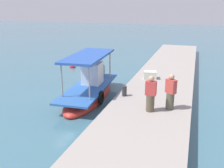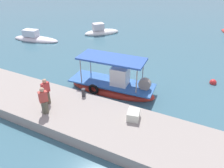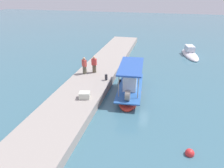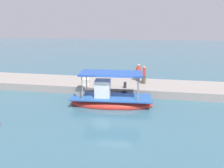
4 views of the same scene
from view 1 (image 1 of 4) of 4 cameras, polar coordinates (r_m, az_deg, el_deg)
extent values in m
plane|color=#3E697A|center=(14.42, -7.10, -3.48)|extent=(120.00, 120.00, 0.00)
cube|color=#9C938B|center=(13.15, 9.42, -4.15)|extent=(36.00, 3.74, 0.66)
ellipsoid|color=red|center=(14.58, -5.13, -2.67)|extent=(6.27, 2.33, 0.94)
cube|color=#2D5FA8|center=(14.41, -5.18, -0.72)|extent=(6.03, 2.31, 0.10)
cube|color=white|center=(14.79, -4.47, 2.28)|extent=(1.17, 1.11, 1.34)
cylinder|color=gray|center=(16.20, -5.38, 4.44)|extent=(0.07, 0.07, 1.80)
cylinder|color=gray|center=(15.79, -0.46, 4.18)|extent=(0.07, 0.07, 1.80)
cylinder|color=gray|center=(12.68, -11.26, 0.49)|extent=(0.07, 0.07, 1.80)
cylinder|color=gray|center=(12.15, -5.14, 0.02)|extent=(0.07, 0.07, 1.80)
cube|color=#2A52AA|center=(13.95, -5.39, 6.35)|extent=(4.56, 2.15, 0.12)
torus|color=black|center=(13.36, -2.48, -3.06)|extent=(0.75, 0.23, 0.74)
cylinder|color=gray|center=(16.43, -2.55, 3.07)|extent=(0.82, 0.41, 0.80)
cylinder|color=#575443|center=(11.54, 12.99, -3.74)|extent=(0.50, 0.50, 0.75)
cube|color=#C7463D|center=(11.31, 13.22, -0.50)|extent=(0.47, 0.52, 0.62)
sphere|color=tan|center=(11.19, 13.37, 1.61)|extent=(0.24, 0.24, 0.24)
cylinder|color=brown|center=(11.13, 8.64, -4.27)|extent=(0.38, 0.38, 0.75)
cube|color=#C23B39|center=(10.90, 8.81, -0.92)|extent=(0.27, 0.47, 0.62)
sphere|color=tan|center=(10.77, 8.91, 1.26)|extent=(0.24, 0.24, 0.24)
cylinder|color=#2D2D33|center=(12.87, 2.82, -1.60)|extent=(0.24, 0.24, 0.52)
cube|color=silver|center=(16.11, 8.61, 2.06)|extent=(0.78, 0.90, 0.47)
sphere|color=red|center=(21.83, -8.93, 3.95)|extent=(0.50, 0.50, 0.50)
camera|label=2|loc=(19.85, 40.58, 22.70)|focal=35.58mm
camera|label=3|loc=(29.53, 3.10, 23.51)|focal=33.89mm
camera|label=4|loc=(22.11, -46.28, 14.58)|focal=33.07mm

